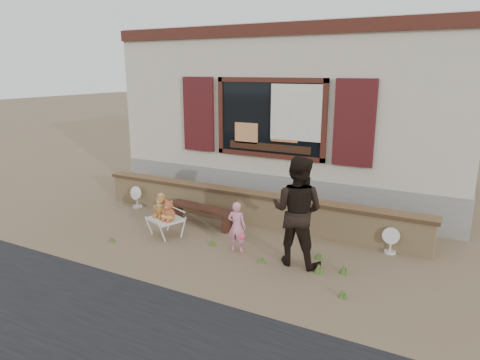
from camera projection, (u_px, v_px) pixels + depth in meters
The scene contains 12 objects.
ground at pixel (225, 239), 7.95m from camera, with size 80.00×80.00×0.00m, color brown.
shopfront at pixel (309, 111), 11.29m from camera, with size 8.04×5.13×4.00m.
brick_wall at pixel (249, 207), 8.72m from camera, with size 7.10×0.36×0.67m.
bench at pixel (201, 211), 8.62m from camera, with size 1.54×0.48×0.39m.
folding_chair at pixel (166, 220), 8.03m from camera, with size 0.72×0.69×0.35m.
teddy_bear_left at pixel (161, 205), 8.07m from camera, with size 0.32×0.28×0.44m, color brown, non-canonical shape.
teddy_bear_right at pixel (169, 210), 7.87m from camera, with size 0.29×0.25×0.39m, color brown, non-canonical shape.
child at pixel (237, 227), 7.32m from camera, with size 0.33×0.21×0.89m, color pink.
adult at pixel (297, 211), 6.76m from camera, with size 0.86×0.67×1.78m, color black.
fan_left at pixel (137, 197), 9.73m from camera, with size 0.31×0.21×0.50m.
fan_right at pixel (391, 240), 7.30m from camera, with size 0.29×0.20×0.47m.
grass_tufts at pixel (268, 255), 7.14m from camera, with size 4.41×1.62×0.15m.
Camera 1 is at (3.73, -6.42, 3.06)m, focal length 32.00 mm.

